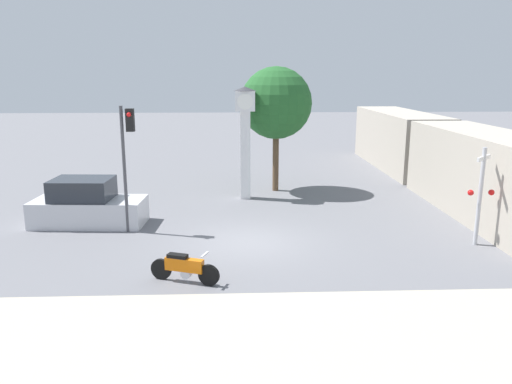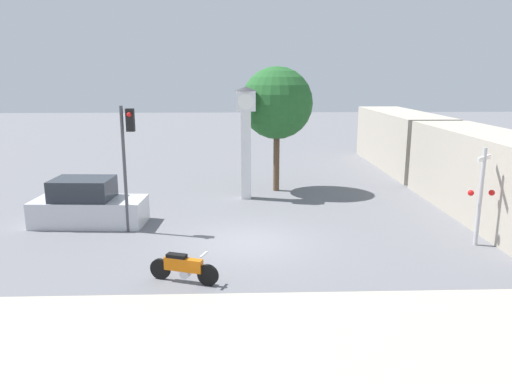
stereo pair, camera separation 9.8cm
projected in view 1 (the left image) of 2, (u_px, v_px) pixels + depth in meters
ground_plane at (248, 242)px, 17.18m from camera, size 120.00×120.00×0.00m
sidewalk_strip at (257, 359)px, 10.06m from camera, size 36.00×6.00×0.10m
motorcycle at (184, 268)px, 13.79m from camera, size 1.97×0.82×0.91m
clock_tower at (245, 126)px, 22.58m from camera, size 1.05×1.05×5.12m
freight_train at (434, 154)px, 25.44m from camera, size 2.80×21.96×3.40m
traffic_light at (127, 147)px, 17.66m from camera, size 0.50×0.35×4.58m
railroad_crossing_signal at (480, 192)px, 16.54m from camera, size 0.90×0.82×3.33m
street_tree at (276, 103)px, 23.90m from camera, size 3.45×3.45×6.03m
parked_car at (88, 205)px, 19.08m from camera, size 4.30×2.04×1.80m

